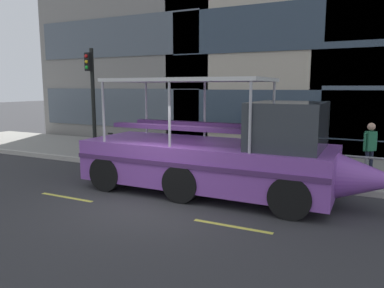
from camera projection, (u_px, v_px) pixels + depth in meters
ground_plane at (155, 202)px, 9.65m from camera, size 120.00×120.00×0.00m
sidewalk at (230, 161)px, 14.60m from camera, size 32.00×4.80×0.18m
curb_edge at (204, 174)px, 12.39m from camera, size 32.00×0.18×0.18m
lane_centreline at (140, 210)px, 9.04m from camera, size 25.80×0.12×0.01m
curb_guardrail at (234, 155)px, 12.18m from camera, size 11.15×0.09×0.87m
traffic_light_pole at (92, 91)px, 15.09m from camera, size 0.24×0.46×4.35m
leaned_bicycle at (115, 147)px, 14.97m from camera, size 1.74×0.46×0.96m
duck_tour_boat at (223, 156)px, 10.22m from camera, size 8.76×2.59×3.23m
pedestrian_near_bow at (370, 145)px, 11.38m from camera, size 0.38×0.37×1.72m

